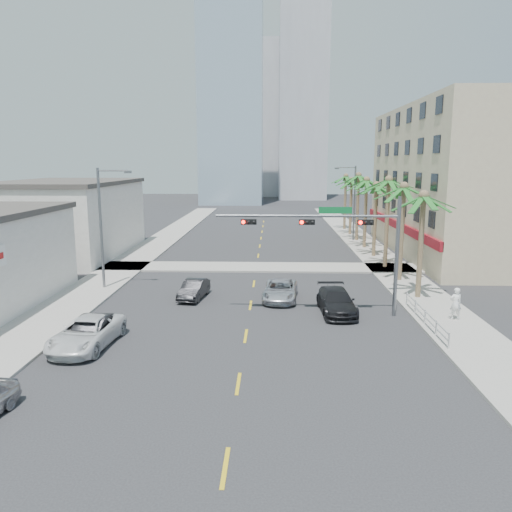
{
  "coord_description": "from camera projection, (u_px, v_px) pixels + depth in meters",
  "views": [
    {
      "loc": [
        1.43,
        -22.03,
        9.36
      ],
      "look_at": [
        0.39,
        9.2,
        3.5
      ],
      "focal_mm": 35.0,
      "sensor_mm": 36.0,
      "label": 1
    }
  ],
  "objects": [
    {
      "name": "palm_tree_3",
      "position": [
        376.0,
        186.0,
        48.84
      ],
      "size": [
        4.8,
        4.8,
        7.8
      ],
      "color": "brown",
      "rests_on": "ground"
    },
    {
      "name": "ground",
      "position": [
        241.0,
        365.0,
        23.41
      ],
      "size": [
        260.0,
        260.0,
        0.0
      ],
      "primitive_type": "plane",
      "color": "#262628",
      "rests_on": "ground"
    },
    {
      "name": "traffic_signal_mast",
      "position": [
        344.0,
        235.0,
        30.1
      ],
      "size": [
        11.12,
        0.54,
        7.2
      ],
      "color": "slate",
      "rests_on": "ground"
    },
    {
      "name": "car_lane_center",
      "position": [
        280.0,
        290.0,
        34.46
      ],
      "size": [
        2.62,
        5.01,
        1.35
      ],
      "primitive_type": "imported",
      "rotation": [
        0.0,
        0.0,
        -0.08
      ],
      "color": "silver",
      "rests_on": "ground"
    },
    {
      "name": "palm_tree_7",
      "position": [
        346.0,
        177.0,
        69.21
      ],
      "size": [
        4.8,
        4.8,
        8.16
      ],
      "color": "brown",
      "rests_on": "ground"
    },
    {
      "name": "pedestrian",
      "position": [
        456.0,
        304.0,
        29.59
      ],
      "size": [
        0.75,
        0.54,
        1.95
      ],
      "primitive_type": "imported",
      "rotation": [
        0.0,
        0.0,
        3.24
      ],
      "color": "white",
      "rests_on": "sidewalk_right"
    },
    {
      "name": "tower_far_left",
      "position": [
        231.0,
        97.0,
        112.57
      ],
      "size": [
        14.0,
        14.0,
        48.0
      ],
      "primitive_type": "cube",
      "color": "#99B2C6",
      "rests_on": "ground"
    },
    {
      "name": "sidewalk_left",
      "position": [
        118.0,
        271.0,
        43.43
      ],
      "size": [
        4.0,
        120.0,
        0.15
      ],
      "primitive_type": "cube",
      "color": "gray",
      "rests_on": "ground"
    },
    {
      "name": "palm_tree_4",
      "position": [
        367.0,
        181.0,
        53.88
      ],
      "size": [
        4.8,
        4.8,
        8.16
      ],
      "color": "brown",
      "rests_on": "ground"
    },
    {
      "name": "tower_far_center",
      "position": [
        258.0,
        121.0,
        142.43
      ],
      "size": [
        16.0,
        16.0,
        42.0
      ],
      "primitive_type": "cube",
      "color": "#ADADB2",
      "rests_on": "ground"
    },
    {
      "name": "palm_tree_5",
      "position": [
        359.0,
        176.0,
        58.93
      ],
      "size": [
        4.8,
        4.8,
        8.52
      ],
      "color": "brown",
      "rests_on": "ground"
    },
    {
      "name": "sidewalk_cross",
      "position": [
        256.0,
        267.0,
        45.01
      ],
      "size": [
        80.0,
        4.0,
        0.15
      ],
      "primitive_type": "cube",
      "color": "gray",
      "rests_on": "ground"
    },
    {
      "name": "streetlight_left",
      "position": [
        103.0,
        222.0,
        36.59
      ],
      "size": [
        2.55,
        0.25,
        9.0
      ],
      "color": "slate",
      "rests_on": "ground"
    },
    {
      "name": "car_parked_far",
      "position": [
        87.0,
        333.0,
        25.6
      ],
      "size": [
        2.94,
        5.58,
        1.5
      ],
      "primitive_type": "imported",
      "rotation": [
        0.0,
        0.0,
        -0.09
      ],
      "color": "white",
      "rests_on": "ground"
    },
    {
      "name": "building_right",
      "position": [
        474.0,
        181.0,
        50.78
      ],
      "size": [
        15.25,
        28.0,
        15.0
      ],
      "color": "#C6AE8B",
      "rests_on": "ground"
    },
    {
      "name": "palm_tree_1",
      "position": [
        404.0,
        188.0,
        38.56
      ],
      "size": [
        4.8,
        4.8,
        8.16
      ],
      "color": "brown",
      "rests_on": "ground"
    },
    {
      "name": "car_parked_mid",
      "position": [
        92.0,
        331.0,
        26.03
      ],
      "size": [
        1.56,
        4.33,
        1.42
      ],
      "primitive_type": "imported",
      "rotation": [
        0.0,
        0.0,
        -0.01
      ],
      "color": "black",
      "rests_on": "ground"
    },
    {
      "name": "streetlight_right",
      "position": [
        353.0,
        199.0,
        59.45
      ],
      "size": [
        2.55,
        0.25,
        9.0
      ],
      "color": "slate",
      "rests_on": "ground"
    },
    {
      "name": "car_lane_right",
      "position": [
        336.0,
        301.0,
        31.45
      ],
      "size": [
        2.32,
        5.21,
        1.49
      ],
      "primitive_type": "imported",
      "rotation": [
        0.0,
        0.0,
        0.05
      ],
      "color": "black",
      "rests_on": "ground"
    },
    {
      "name": "palm_tree_2",
      "position": [
        389.0,
        181.0,
        43.6
      ],
      "size": [
        4.8,
        4.8,
        8.52
      ],
      "color": "brown",
      "rests_on": "ground"
    },
    {
      "name": "palm_tree_0",
      "position": [
        424.0,
        197.0,
        33.51
      ],
      "size": [
        4.8,
        4.8,
        7.8
      ],
      "color": "brown",
      "rests_on": "ground"
    },
    {
      "name": "car_lane_left",
      "position": [
        194.0,
        289.0,
        34.87
      ],
      "size": [
        1.9,
        4.09,
        1.3
      ],
      "primitive_type": "imported",
      "rotation": [
        0.0,
        0.0,
        -0.14
      ],
      "color": "black",
      "rests_on": "ground"
    },
    {
      "name": "building_left_far",
      "position": [
        68.0,
        220.0,
        50.89
      ],
      "size": [
        11.0,
        18.0,
        7.2
      ],
      "primitive_type": "cube",
      "color": "beige",
      "rests_on": "ground"
    },
    {
      "name": "sidewalk_right",
      "position": [
        396.0,
        273.0,
        42.65
      ],
      "size": [
        4.0,
        120.0,
        0.15
      ],
      "primitive_type": "cube",
      "color": "gray",
      "rests_on": "ground"
    },
    {
      "name": "tower_far_right",
      "position": [
        303.0,
        79.0,
        125.64
      ],
      "size": [
        12.0,
        12.0,
        60.0
      ],
      "primitive_type": "cube",
      "color": "#ADADB2",
      "rests_on": "ground"
    },
    {
      "name": "palm_tree_6",
      "position": [
        352.0,
        181.0,
        64.16
      ],
      "size": [
        4.8,
        4.8,
        7.8
      ],
      "color": "brown",
      "rests_on": "ground"
    },
    {
      "name": "guardrail",
      "position": [
        425.0,
        315.0,
        28.84
      ],
      "size": [
        0.08,
        8.08,
        1.0
      ],
      "color": "silver",
      "rests_on": "ground"
    }
  ]
}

